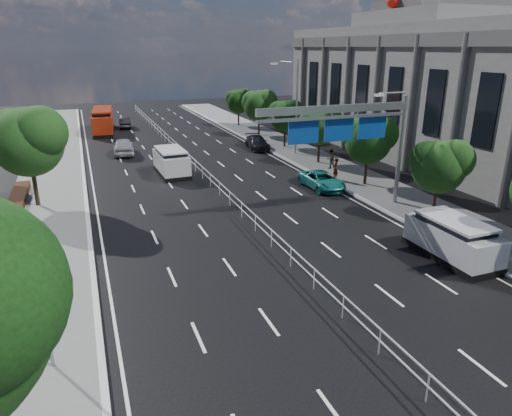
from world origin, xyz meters
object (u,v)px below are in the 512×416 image
overhead_gantry (351,124)px  parked_car_dark (257,142)px  pedestrian_a (335,169)px  parked_car_teal (322,180)px  white_minivan (171,162)px  toilet_sign (24,293)px  red_bus (103,120)px  silver_minivan (452,239)px  pedestrian_b (331,159)px  near_car_silver (123,146)px  near_car_dark (125,123)px

overhead_gantry → parked_car_dark: size_ratio=2.25×
pedestrian_a → parked_car_teal: bearing=-8.0°
white_minivan → pedestrian_a: 13.47m
toilet_sign → red_bus: toilet_sign is taller
parked_car_dark → pedestrian_a: bearing=-77.7°
silver_minivan → parked_car_dark: bearing=89.6°
overhead_gantry → red_bus: 38.51m
overhead_gantry → pedestrian_a: size_ratio=5.97×
pedestrian_b → near_car_silver: bearing=-40.0°
overhead_gantry → pedestrian_a: bearing=65.3°
red_bus → toilet_sign: bearing=-90.9°
pedestrian_a → near_car_silver: bearing=-89.7°
toilet_sign → parked_car_dark: (19.25, 30.00, -2.28)m
toilet_sign → parked_car_teal: toilet_sign is taller
white_minivan → pedestrian_b: (13.14, -3.41, -0.11)m
near_car_dark → pedestrian_b: pedestrian_b is taller
red_bus → near_car_dark: size_ratio=2.44×
near_car_silver → pedestrian_b: pedestrian_b is taller
toilet_sign → silver_minivan: size_ratio=0.87×
near_car_dark → silver_minivan: (11.25, -46.43, 0.36)m
parked_car_teal → pedestrian_a: size_ratio=2.62×
silver_minivan → pedestrian_b: size_ratio=3.05×
pedestrian_a → silver_minivan: bearing=41.2°
toilet_sign → silver_minivan: bearing=6.0°
overhead_gantry → white_minivan: 16.31m
near_car_dark → silver_minivan: bearing=107.1°
overhead_gantry → parked_car_dark: (1.56, 19.95, -4.94)m
parked_car_teal → red_bus: bearing=112.3°
red_bus → pedestrian_b: red_bus is taller
near_car_dark → pedestrian_a: size_ratio=2.36×
red_bus → parked_car_dark: bearing=-43.2°
red_bus → silver_minivan: (14.02, -44.14, -0.49)m
red_bus → silver_minivan: bearing=-67.3°
near_car_silver → near_car_dark: bearing=-91.6°
near_car_dark → pedestrian_b: bearing=120.0°
white_minivan → near_car_dark: size_ratio=1.25×
near_car_silver → pedestrian_a: size_ratio=2.81×
red_bus → pedestrian_b: (17.15, -26.53, -0.55)m
red_bus → pedestrian_a: size_ratio=5.75×
overhead_gantry → red_bus: size_ratio=1.04×
red_bus → near_car_silver: bearing=-80.7°
white_minivan → red_bus: (-4.01, 23.12, 0.44)m
white_minivan → parked_car_teal: 12.65m
white_minivan → parked_car_dark: (10.36, 6.98, -0.41)m
near_car_dark → pedestrian_a: (12.89, -32.15, 0.33)m
overhead_gantry → red_bus: bearing=109.5°
toilet_sign → white_minivan: 24.75m
overhead_gantry → pedestrian_a: 8.26m
toilet_sign → parked_car_teal: bearing=38.8°
red_bus → silver_minivan: red_bus is taller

